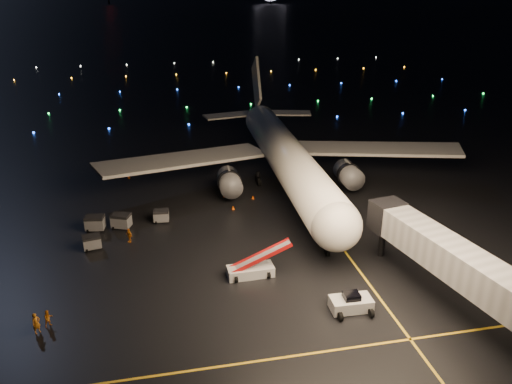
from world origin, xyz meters
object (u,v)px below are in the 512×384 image
(belt_loader, at_px, (250,261))
(pushback_tug, at_px, (351,302))
(baggage_cart_0, at_px, (161,216))
(baggage_cart_2, at_px, (92,242))
(airliner, at_px, (282,130))
(baggage_cart_1, at_px, (121,221))
(crew_a, at_px, (36,323))
(crew_b, at_px, (48,318))
(crew_c, at_px, (129,235))
(baggage_cart_3, at_px, (95,223))

(belt_loader, bearing_deg, pushback_tug, -45.96)
(baggage_cart_0, xyz_separation_m, baggage_cart_2, (-7.74, -5.41, 0.03))
(airliner, height_order, baggage_cart_2, airliner)
(baggage_cart_0, bearing_deg, belt_loader, -54.75)
(baggage_cart_1, bearing_deg, airliner, 49.03)
(crew_a, bearing_deg, crew_b, 1.34)
(baggage_cart_2, bearing_deg, pushback_tug, -46.26)
(airliner, bearing_deg, crew_a, -131.57)
(pushback_tug, distance_m, baggage_cart_0, 27.22)
(belt_loader, xyz_separation_m, baggage_cart_2, (-16.20, 8.97, -0.85))
(pushback_tug, height_order, belt_loader, belt_loader)
(belt_loader, distance_m, crew_c, 15.64)
(pushback_tug, relative_size, baggage_cart_3, 1.72)
(belt_loader, xyz_separation_m, crew_c, (-12.21, 9.74, -0.80))
(crew_a, bearing_deg, baggage_cart_2, 35.48)
(pushback_tug, xyz_separation_m, crew_a, (-27.16, 2.30, 0.07))
(pushback_tug, height_order, baggage_cart_2, pushback_tug)
(baggage_cart_2, bearing_deg, crew_a, -114.47)
(crew_b, bearing_deg, crew_a, -170.18)
(baggage_cart_2, bearing_deg, baggage_cart_1, 45.44)
(belt_loader, xyz_separation_m, baggage_cart_1, (-13.22, 13.61, -0.75))
(airliner, bearing_deg, baggage_cart_1, -150.52)
(crew_a, bearing_deg, baggage_cart_3, 38.73)
(crew_c, bearing_deg, airliner, 84.92)
(belt_loader, bearing_deg, crew_a, -167.20)
(crew_a, distance_m, baggage_cart_3, 19.07)
(pushback_tug, bearing_deg, belt_loader, 137.60)
(baggage_cart_1, height_order, baggage_cart_3, baggage_cart_3)
(belt_loader, bearing_deg, airliner, 67.16)
(baggage_cart_2, bearing_deg, baggage_cart_0, 23.09)
(baggage_cart_1, distance_m, baggage_cart_2, 5.52)
(pushback_tug, distance_m, crew_c, 26.39)
(baggage_cart_3, bearing_deg, crew_a, -90.32)
(belt_loader, relative_size, baggage_cart_0, 3.72)
(crew_a, xyz_separation_m, baggage_cart_0, (10.91, 19.55, -0.18))
(baggage_cart_3, bearing_deg, airliner, 33.91)
(crew_b, bearing_deg, pushback_tug, -40.03)
(baggage_cart_0, relative_size, baggage_cart_1, 0.86)
(baggage_cart_0, bearing_deg, baggage_cart_3, -169.80)
(belt_loader, relative_size, baggage_cart_1, 3.19)
(belt_loader, bearing_deg, baggage_cart_1, 132.01)
(pushback_tug, distance_m, belt_loader, 10.82)
(belt_loader, distance_m, baggage_cart_1, 18.99)
(baggage_cart_3, bearing_deg, pushback_tug, -32.21)
(airliner, height_order, crew_c, airliner)
(pushback_tug, relative_size, belt_loader, 0.54)
(airliner, distance_m, crew_b, 41.81)
(crew_c, bearing_deg, crew_b, -65.24)
(baggage_cart_0, distance_m, baggage_cart_1, 4.83)
(crew_c, relative_size, baggage_cart_0, 0.93)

